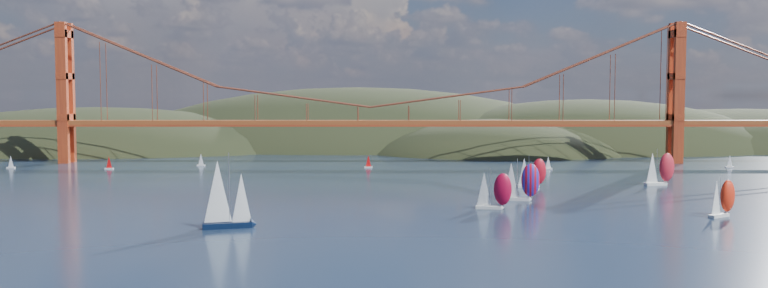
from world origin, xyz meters
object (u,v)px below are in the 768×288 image
(racer_0, at_px, (493,190))
(racer_3, at_px, (659,168))
(racer_rwb, at_px, (520,181))
(sloop_navy, at_px, (225,195))
(racer_1, at_px, (722,197))
(racer_5, at_px, (531,172))

(racer_0, xyz_separation_m, racer_3, (55.80, 46.35, 0.58))
(racer_rwb, bearing_deg, sloop_navy, -139.97)
(racer_1, xyz_separation_m, racer_5, (-31.44, 52.30, 0.19))
(racer_1, distance_m, racer_5, 61.03)
(sloop_navy, xyz_separation_m, racer_5, (74.18, 66.54, -2.20))
(sloop_navy, height_order, racer_5, sloop_navy)
(sloop_navy, height_order, racer_3, sloop_navy)
(racer_5, bearing_deg, racer_3, 7.75)
(racer_0, xyz_separation_m, racer_5, (17.01, 41.23, -0.05))
(racer_3, xyz_separation_m, racer_rwb, (-46.86, -32.31, -0.08))
(racer_5, bearing_deg, racer_1, -58.76)
(racer_0, relative_size, racer_3, 0.89)
(sloop_navy, bearing_deg, racer_1, -8.19)
(racer_5, distance_m, racer_rwb, 28.36)
(sloop_navy, xyz_separation_m, racer_rwb, (66.11, 39.36, -1.64))
(racer_0, height_order, racer_1, racer_0)
(sloop_navy, xyz_separation_m, racer_0, (57.17, 25.31, -2.15))
(racer_0, bearing_deg, racer_1, -3.25)
(sloop_navy, bearing_deg, racer_5, 26.02)
(racer_3, relative_size, racer_rwb, 1.02)
(racer_1, relative_size, racer_rwb, 0.85)
(racer_3, relative_size, racer_5, 1.14)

